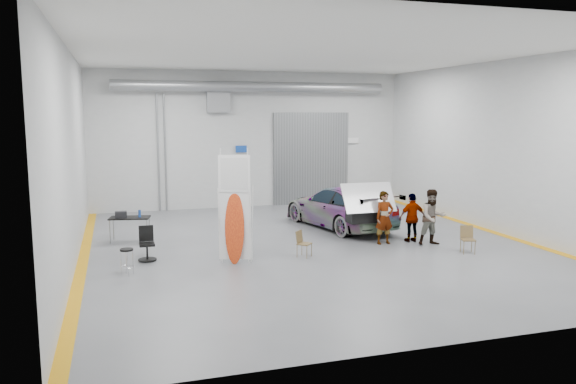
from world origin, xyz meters
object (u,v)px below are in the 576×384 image
object	(u,v)px
person_b	(433,217)
person_c	(412,218)
folding_chair_far	(468,245)
work_table	(127,217)
sedan_car	(340,207)
surfboard_display	(238,217)
shop_stool	(127,262)
folding_chair_near	(304,249)
office_chair	(147,246)
person_a	(384,218)

from	to	relation	value
person_b	person_c	distance (m)	0.71
folding_chair_far	person_b	bearing A→B (deg)	127.37
person_b	work_table	bearing A→B (deg)	164.08
sedan_car	folding_chair_far	world-z (taller)	sedan_car
surfboard_display	work_table	size ratio (longest dim) A/B	2.34
person_c	surfboard_display	distance (m)	6.09
surfboard_display	folding_chair_far	distance (m)	6.98
person_b	shop_stool	distance (m)	9.45
folding_chair_near	shop_stool	world-z (taller)	folding_chair_near
folding_chair_far	folding_chair_near	bearing A→B (deg)	-173.92
person_b	folding_chair_far	size ratio (longest dim) A/B	2.20
person_b	office_chair	bearing A→B (deg)	179.27
person_b	office_chair	size ratio (longest dim) A/B	1.84
surfboard_display	folding_chair_far	world-z (taller)	surfboard_display
person_b	surfboard_display	size ratio (longest dim) A/B	0.55
folding_chair_near	work_table	world-z (taller)	work_table
folding_chair_near	folding_chair_far	xyz separation A→B (m)	(4.85, -1.03, 0.01)
person_c	folding_chair_near	distance (m)	4.13
folding_chair_near	work_table	distance (m)	6.10
sedan_car	folding_chair_near	distance (m)	4.60
person_a	work_table	bearing A→B (deg)	159.38
sedan_car	person_b	bearing A→B (deg)	104.45
sedan_car	surfboard_display	size ratio (longest dim) A/B	1.61
person_a	folding_chair_near	size ratio (longest dim) A/B	2.22
surfboard_display	folding_chair_far	xyz separation A→B (m)	(6.84, -0.91, -1.06)
folding_chair_near	shop_stool	bearing A→B (deg)	139.24
folding_chair_near	office_chair	xyz separation A→B (m)	(-4.43, 0.96, 0.19)
person_b	surfboard_display	xyz separation A→B (m)	(-6.40, -0.36, 0.42)
surfboard_display	office_chair	world-z (taller)	surfboard_display
surfboard_display	folding_chair_near	distance (m)	2.27
person_b	work_table	xyz separation A→B (m)	(-9.30, 3.36, -0.09)
shop_stool	work_table	bearing A→B (deg)	88.35
sedan_car	person_c	xyz separation A→B (m)	(1.36, -2.91, 0.05)
person_c	folding_chair_far	size ratio (longest dim) A/B	1.97
shop_stool	work_table	xyz separation A→B (m)	(0.11, 4.00, 0.46)
person_a	folding_chair_near	bearing A→B (deg)	-165.92
sedan_car	person_a	size ratio (longest dim) A/B	3.04
person_a	person_b	bearing A→B (deg)	-23.61
person_b	folding_chair_near	size ratio (longest dim) A/B	2.32
folding_chair_near	shop_stool	xyz separation A→B (m)	(-5.01, -0.40, 0.11)
person_c	office_chair	size ratio (longest dim) A/B	1.65
person_c	person_a	bearing A→B (deg)	-0.17
person_c	folding_chair_far	xyz separation A→B (m)	(0.84, -1.85, -0.55)
surfboard_display	folding_chair_far	bearing A→B (deg)	12.80
person_a	person_c	world-z (taller)	person_a
person_c	shop_stool	xyz separation A→B (m)	(-9.01, -1.21, -0.46)
folding_chair_far	work_table	size ratio (longest dim) A/B	0.59
person_c	shop_stool	bearing A→B (deg)	7.49
person_b	person_c	size ratio (longest dim) A/B	1.12
shop_stool	person_c	bearing A→B (deg)	7.67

